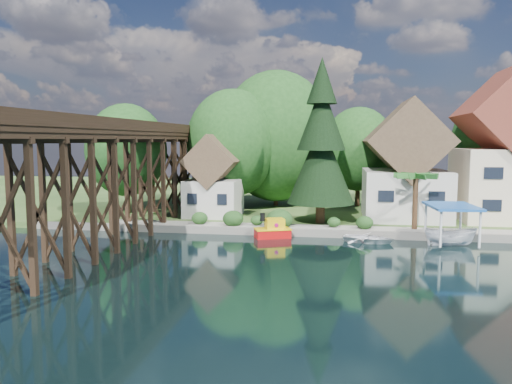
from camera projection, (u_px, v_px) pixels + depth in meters
ground at (325, 261)px, 32.31m from camera, size 140.00×140.00×0.00m
bank at (331, 197)px, 65.67m from camera, size 140.00×52.00×0.50m
seawall at (378, 235)px, 39.50m from camera, size 60.00×0.40×0.62m
promenade at (402, 230)px, 40.44m from camera, size 50.00×2.60×0.06m
trestle_bridge at (123, 171)px, 39.36m from camera, size 4.12×44.18×9.30m
house_left at (406, 169)px, 46.38m from camera, size 7.64×8.64×11.02m
house_center at (508, 155)px, 45.31m from camera, size 8.65×9.18×13.89m
shed at (214, 182)px, 47.89m from camera, size 5.09×5.40×7.85m
bg_trees at (340, 145)px, 52.26m from camera, size 49.90×13.30×10.57m
shrubs at (273, 218)px, 42.00m from camera, size 15.76×2.47×1.70m
conifer at (321, 144)px, 43.35m from camera, size 5.84×5.84×14.39m
palm_tree at (416, 178)px, 40.37m from camera, size 3.74×3.74×4.90m
tugboat at (273, 230)px, 39.95m from camera, size 3.21×2.48×2.06m
boat_white_a at (369, 237)px, 38.15m from camera, size 4.40×3.60×0.80m
boat_canopy at (451, 228)px, 36.85m from camera, size 3.92×4.96×3.04m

